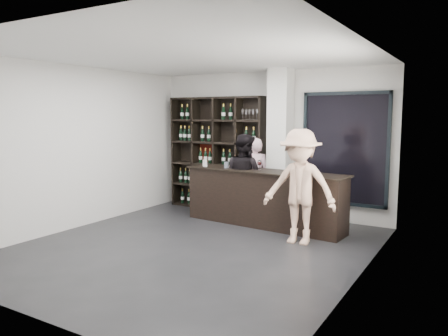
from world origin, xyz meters
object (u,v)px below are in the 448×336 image
Objects in this scene: tasting_counter at (263,198)px; customer at (300,187)px; taster_black at (244,178)px; taster_pink at (255,177)px; wine_shelf at (217,154)px.

customer reaches higher than tasting_counter.
customer is at bearing 168.71° from taster_black.
customer reaches higher than taster_black.
taster_black is 1.62m from customer.
tasting_counter is 1.72× the size of customer.
tasting_counter is 0.56m from taster_black.
taster_black is at bearing 172.23° from tasting_counter.
customer is (0.96, -0.70, 0.39)m from tasting_counter.
tasting_counter is 1.98× the size of taster_pink.
taster_black is (0.05, -0.55, 0.05)m from taster_pink.
customer is (1.46, -1.35, 0.12)m from taster_pink.
taster_pink is 1.99m from customer.
wine_shelf is 1.32m from taster_black.
tasting_counter is at bearing -174.26° from taster_black.
taster_pink is 0.94× the size of taster_black.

